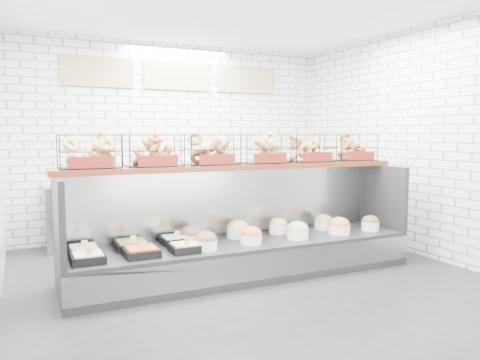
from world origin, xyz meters
TOP-DOWN VIEW (x-y plane):
  - ground at (0.00, 0.00)m, footprint 5.50×5.50m
  - room_shell at (0.00, 0.60)m, footprint 5.02×5.51m
  - display_case at (-0.01, 0.34)m, footprint 4.00×0.90m
  - bagel_shelf at (-0.00, 0.52)m, footprint 4.10×0.50m
  - prep_counter at (-0.00, 2.43)m, footprint 4.00×0.60m

SIDE VIEW (x-z plane):
  - ground at x=0.00m, z-range 0.00..0.00m
  - display_case at x=-0.01m, z-range -0.27..0.93m
  - prep_counter at x=0.00m, z-range -0.13..1.07m
  - bagel_shelf at x=0.00m, z-range 1.20..1.60m
  - room_shell at x=0.00m, z-range 0.55..3.56m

